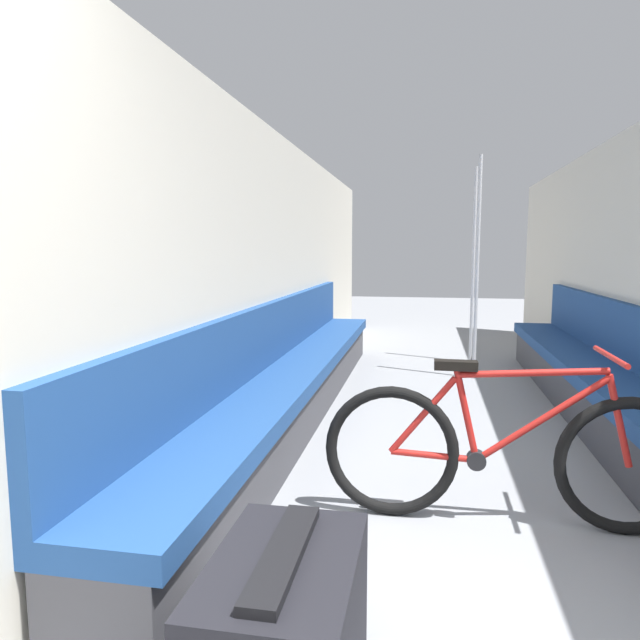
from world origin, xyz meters
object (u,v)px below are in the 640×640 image
at_px(grab_pole_far, 473,269).
at_px(grab_pole_near, 477,271).
at_px(bench_seat_row_left, 293,381).
at_px(bicycle, 505,454).
at_px(bench_seat_row_right, 613,395).
at_px(luggage_bag, 284,635).

bearing_deg(grab_pole_far, grab_pole_near, -91.76).
xyz_separation_m(bench_seat_row_left, bicycle, (1.38, -1.50, 0.05)).
bearing_deg(bench_seat_row_right, bicycle, -121.61).
bearing_deg(bicycle, grab_pole_far, 97.68).
relative_size(bench_seat_row_right, grab_pole_far, 2.51).
relative_size(bench_seat_row_right, luggage_bag, 8.84).
bearing_deg(bench_seat_row_right, grab_pole_near, 115.59).
bearing_deg(luggage_bag, grab_pole_near, 79.00).
bearing_deg(bench_seat_row_left, luggage_bag, -77.29).
height_order(grab_pole_near, grab_pole_far, same).
xyz_separation_m(bench_seat_row_left, bench_seat_row_right, (2.31, 0.00, 0.00)).
bearing_deg(bench_seat_row_right, luggage_bag, -121.19).
xyz_separation_m(bench_seat_row_right, grab_pole_far, (-0.79, 2.53, 0.79)).
height_order(bench_seat_row_left, bicycle, bench_seat_row_left).
xyz_separation_m(bench_seat_row_left, grab_pole_far, (1.52, 2.53, 0.79)).
bearing_deg(bicycle, bench_seat_row_left, 142.24).
distance_m(bench_seat_row_left, luggage_bag, 2.85).
height_order(bicycle, grab_pole_near, grab_pole_near).
height_order(bench_seat_row_right, grab_pole_near, grab_pole_near).
distance_m(bench_seat_row_left, grab_pole_far, 3.06).
height_order(bench_seat_row_left, luggage_bag, bench_seat_row_left).
relative_size(bench_seat_row_left, grab_pole_far, 2.51).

